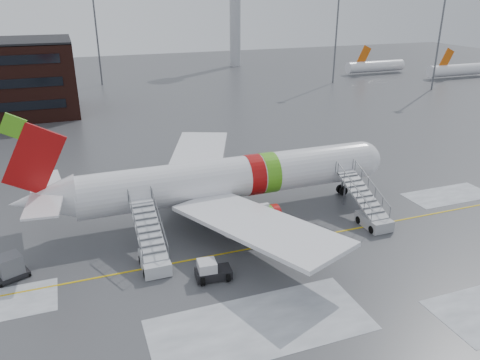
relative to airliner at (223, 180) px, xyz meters
name	(u,v)px	position (x,y,z in m)	size (l,w,h in m)	color
ground	(280,237)	(3.11, -6.10, -3.42)	(260.00, 260.00, 0.00)	#494C4F
airliner	(223,180)	(0.00, 0.00, 0.00)	(35.03, 32.97, 11.18)	white
airstair_fwd	(370,212)	(11.74, -6.54, -2.35)	(2.05, 7.70, 3.48)	#A2A5A9
airstair_aft	(152,251)	(-7.89, -6.54, -2.35)	(2.05, 7.70, 3.48)	silver
pushback_tug	(211,271)	(-4.28, -10.08, -2.76)	(2.71, 2.13, 1.49)	black
uld_container	(10,268)	(-18.00, -4.90, -2.56)	(2.69, 2.36, 1.83)	black
light_mast_far_ne	(337,20)	(45.11, 55.90, 10.42)	(1.20, 1.20, 24.25)	#595B60
light_mast_far_n	(95,20)	(-4.89, 71.90, 10.42)	(1.20, 1.20, 24.25)	#595B60
light_mast_far_e	(442,22)	(61.11, 41.90, 10.42)	(1.20, 1.20, 24.25)	#595B60
distant_aircraft	(401,76)	(65.61, 57.90, -3.42)	(35.00, 18.00, 8.00)	#D8590C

